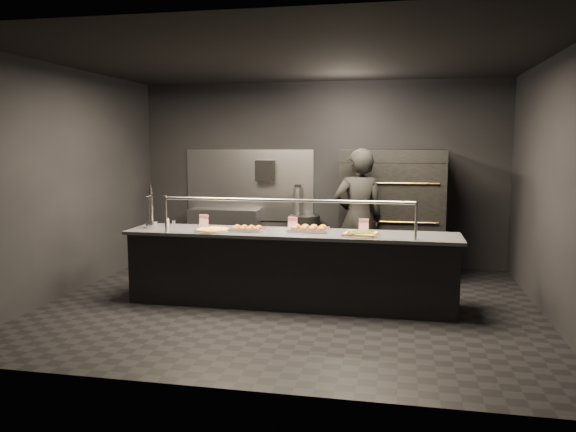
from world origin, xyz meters
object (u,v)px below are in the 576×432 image
Objects in this scene: pizza_oven at (392,212)px; slider_tray_a at (247,229)px; service_counter at (290,268)px; worker at (358,218)px; slider_tray_b at (309,229)px; fire_extinguisher at (298,201)px; trash_bin at (304,241)px; beer_tap at (151,215)px; towel_dispenser at (265,171)px; square_pizza at (361,234)px; round_pizza at (213,230)px; prep_shelf at (224,235)px.

slider_tray_a is (-1.75, -1.92, -0.02)m from pizza_oven.
worker is (0.75, 1.07, 0.50)m from service_counter.
slider_tray_b reaches higher than slider_tray_a.
fire_extinguisher reaches higher than trash_bin.
service_counter is 2.30m from pizza_oven.
worker is at bearing 39.81° from slider_tray_a.
beer_tap is at bearing -179.60° from slider_tray_a.
trash_bin is (0.35, 2.22, -0.52)m from slider_tray_a.
fire_extinguisher is 2.37m from slider_tray_b.
worker reaches higher than pizza_oven.
towel_dispenser is at bearing 98.18° from slider_tray_a.
beer_tap is at bearing -121.19° from fire_extinguisher.
square_pizza is 2.59m from trash_bin.
square_pizza is at bearing 76.40° from worker.
pizza_oven is at bearing 61.26° from slider_tray_b.
pizza_oven is at bearing 80.63° from square_pizza.
pizza_oven reaches higher than beer_tap.
beer_tap is 1.24× the size of round_pizza.
pizza_oven reaches higher than trash_bin.
square_pizza is 0.56× the size of trash_bin.
beer_tap is at bearing 3.93° from worker.
towel_dispenser is 0.77× the size of slider_tray_a.
beer_tap reaches higher than round_pizza.
beer_tap is 0.89m from round_pizza.
prep_shelf is 1.39m from fire_extinguisher.
towel_dispenser is 2.51m from slider_tray_a.
towel_dispenser is at bearing 88.87° from round_pizza.
service_counter is 2.21m from trash_bin.
pizza_oven is 3.73× the size of slider_tray_b.
beer_tap is 0.30× the size of worker.
pizza_oven is at bearing 57.73° from service_counter.
trash_bin is at bearing 167.99° from pizza_oven.
prep_shelf is 2.59m from round_pizza.
service_counter is 0.54m from slider_tray_b.
service_counter is 2.12× the size of worker.
round_pizza is 0.93× the size of slider_tray_b.
service_counter reaches higher than square_pizza.
pizza_oven is at bearing -137.46° from worker.
slider_tray_a reaches higher than prep_shelf.
towel_dispenser is 0.74m from fire_extinguisher.
worker reaches higher than slider_tray_b.
towel_dispenser is (-0.90, 2.39, 1.09)m from service_counter.
towel_dispenser is at bearing -178.96° from fire_extinguisher.
towel_dispenser is at bearing -57.78° from worker.
slider_tray_a is at bearing 176.52° from square_pizza.
round_pizza is 0.25× the size of worker.
slider_tray_a is (1.05, -2.34, 0.49)m from prep_shelf.
fire_extinguisher is at bearing 58.81° from beer_tap.
slider_tray_b is (1.81, -2.22, 0.50)m from prep_shelf.
service_counter is 0.73m from slider_tray_a.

